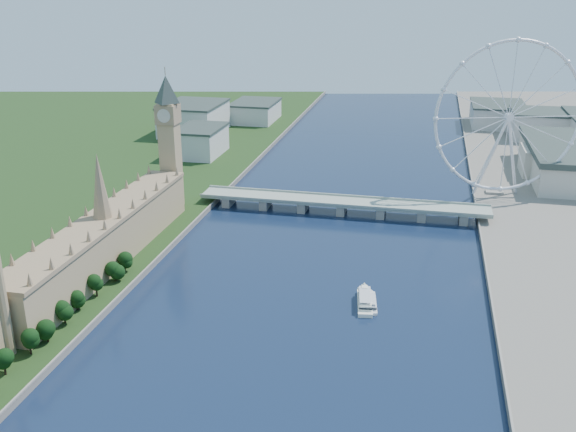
% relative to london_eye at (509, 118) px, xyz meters
% --- Properties ---
extents(tree_row, '(8.26, 200.26, 21.06)m').
position_rel_london_eye_xyz_m(tree_row, '(-232.98, -289.08, -58.12)').
color(tree_row, black).
rests_on(tree_row, ground).
extents(parliament_range, '(24.00, 200.00, 70.00)m').
position_rel_london_eye_xyz_m(parliament_range, '(-247.98, -185.08, -49.04)').
color(parliament_range, tan).
rests_on(parliament_range, ground).
extents(big_ben, '(20.02, 20.02, 110.00)m').
position_rel_london_eye_xyz_m(big_ben, '(-247.98, -77.08, -0.95)').
color(big_ben, tan).
rests_on(big_ben, ground).
extents(westminster_bridge, '(220.00, 22.00, 9.50)m').
position_rel_london_eye_xyz_m(westminster_bridge, '(-119.98, -55.08, -60.89)').
color(westminster_bridge, gray).
rests_on(westminster_bridge, ground).
extents(london_eye, '(113.60, 39.12, 124.30)m').
position_rel_london_eye_xyz_m(london_eye, '(0.00, 0.00, 0.00)').
color(london_eye, silver).
rests_on(london_eye, ground).
extents(county_hall, '(54.00, 144.00, 35.00)m').
position_rel_london_eye_xyz_m(county_hall, '(55.02, 74.92, -67.52)').
color(county_hall, beige).
rests_on(county_hall, ground).
extents(city_skyline, '(505.00, 280.00, 32.00)m').
position_rel_london_eye_xyz_m(city_skyline, '(-80.75, 205.00, -50.56)').
color(city_skyline, beige).
rests_on(city_skyline, ground).
extents(tour_boat_near, '(12.34, 32.77, 7.09)m').
position_rel_london_eye_xyz_m(tour_boat_near, '(-87.15, -199.99, -67.52)').
color(tour_boat_near, white).
rests_on(tour_boat_near, ground).
extents(tour_boat_far, '(9.77, 25.84, 5.52)m').
position_rel_london_eye_xyz_m(tour_boat_far, '(-83.72, -200.31, -67.52)').
color(tour_boat_far, silver).
rests_on(tour_boat_far, ground).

